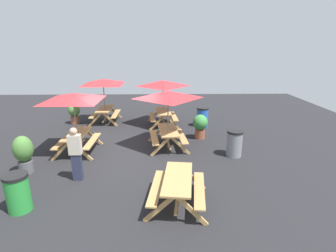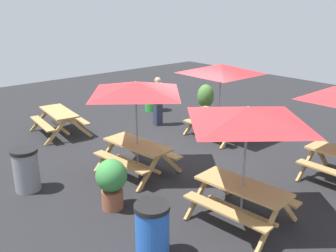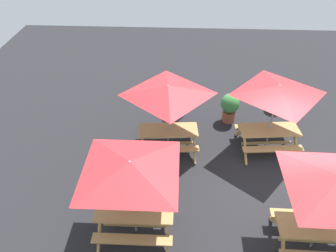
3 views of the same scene
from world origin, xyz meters
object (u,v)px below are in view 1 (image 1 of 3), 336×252
at_px(picnic_table_3, 103,85).
at_px(potted_plant_2, 74,113).
at_px(picnic_table_0, 163,87).
at_px(trash_bin_blue, 202,117).
at_px(potted_plant_1, 200,125).
at_px(trash_bin_green, 18,193).
at_px(picnic_table_4, 73,101).
at_px(trash_bin_gray, 234,143).
at_px(picnic_table_2, 168,99).
at_px(potted_plant_0, 24,152).
at_px(person_standing, 76,153).
at_px(picnic_table_1, 178,184).

xyz_separation_m(picnic_table_3, potted_plant_2, (0.25, -1.56, -1.41)).
bearing_deg(picnic_table_0, trash_bin_blue, 76.68).
relative_size(potted_plant_1, potted_plant_2, 1.05).
height_order(picnic_table_0, trash_bin_green, picnic_table_0).
relative_size(picnic_table_4, trash_bin_gray, 2.89).
distance_m(picnic_table_2, potted_plant_0, 5.24).
bearing_deg(person_standing, picnic_table_1, 154.38).
relative_size(potted_plant_0, person_standing, 0.75).
bearing_deg(potted_plant_2, trash_bin_green, 7.60).
bearing_deg(potted_plant_2, trash_bin_blue, 84.35).
bearing_deg(potted_plant_2, picnic_table_1, 33.84).
xyz_separation_m(picnic_table_2, potted_plant_1, (-1.04, 1.43, -1.37)).
bearing_deg(person_standing, trash_bin_blue, -131.65).
bearing_deg(picnic_table_3, trash_bin_green, -4.33).
relative_size(picnic_table_1, picnic_table_3, 0.69).
bearing_deg(picnic_table_0, picnic_table_1, -2.49).
bearing_deg(trash_bin_green, person_standing, 147.57).
relative_size(trash_bin_gray, potted_plant_1, 0.91).
distance_m(picnic_table_4, trash_bin_gray, 6.10).
distance_m(picnic_table_1, picnic_table_3, 8.48).
xyz_separation_m(picnic_table_2, potted_plant_2, (-3.45, -4.80, -1.41)).
xyz_separation_m(trash_bin_blue, person_standing, (5.38, -4.61, 0.39)).
distance_m(potted_plant_1, potted_plant_2, 6.68).
bearing_deg(picnic_table_3, trash_bin_gray, 50.65).
bearing_deg(trash_bin_blue, potted_plant_1, -11.81).
bearing_deg(trash_bin_gray, picnic_table_2, -110.30).
height_order(picnic_table_0, picnic_table_4, same).
bearing_deg(trash_bin_gray, trash_bin_green, -62.63).
bearing_deg(picnic_table_2, trash_bin_green, -48.23).
relative_size(trash_bin_green, potted_plant_1, 0.91).
xyz_separation_m(picnic_table_4, trash_bin_green, (3.71, -0.33, -1.49)).
height_order(picnic_table_3, person_standing, picnic_table_3).
distance_m(picnic_table_0, picnic_table_3, 3.13).
relative_size(picnic_table_0, picnic_table_3, 0.83).
relative_size(trash_bin_gray, potted_plant_0, 0.79).
xyz_separation_m(picnic_table_0, picnic_table_3, (-0.62, -3.06, 0.00)).
bearing_deg(picnic_table_3, potted_plant_1, 60.03).
distance_m(picnic_table_2, potted_plant_2, 6.08).
distance_m(picnic_table_1, person_standing, 3.28).
bearing_deg(potted_plant_0, picnic_table_2, 114.10).
xyz_separation_m(trash_bin_blue, potted_plant_2, (-0.65, -6.60, 0.08)).
bearing_deg(potted_plant_0, picnic_table_3, 166.42).
bearing_deg(picnic_table_4, trash_bin_gray, 85.99).
bearing_deg(potted_plant_1, potted_plant_2, -111.15).
bearing_deg(potted_plant_1, trash_bin_gray, 27.25).
bearing_deg(potted_plant_0, picnic_table_1, 68.71).
bearing_deg(trash_bin_blue, picnic_table_2, -32.75).
distance_m(picnic_table_0, picnic_table_4, 4.79).
bearing_deg(potted_plant_2, picnic_table_0, 85.41).
bearing_deg(picnic_table_1, potted_plant_2, -139.20).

